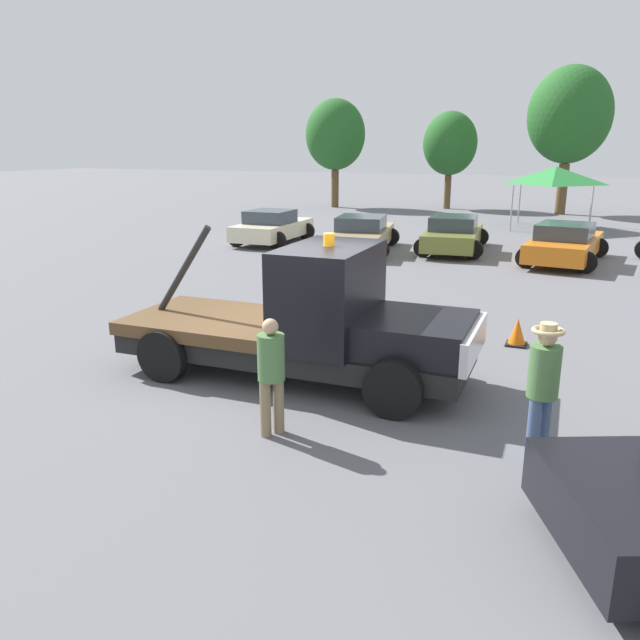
% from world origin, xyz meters
% --- Properties ---
extents(ground_plane, '(160.00, 160.00, 0.00)m').
position_xyz_m(ground_plane, '(0.00, 0.00, 0.00)').
color(ground_plane, slate).
extents(tow_truck, '(6.05, 2.37, 2.51)m').
position_xyz_m(tow_truck, '(0.38, 0.01, 0.96)').
color(tow_truck, black).
rests_on(tow_truck, ground).
extents(person_near_truck, '(0.39, 0.39, 1.77)m').
position_xyz_m(person_near_truck, '(4.08, -1.44, 1.04)').
color(person_near_truck, '#475B84').
rests_on(person_near_truck, ground).
extents(person_at_hood, '(0.37, 0.37, 1.64)m').
position_xyz_m(person_at_hood, '(0.71, -2.15, 0.95)').
color(person_at_hood, '#847051').
rests_on(person_at_hood, ground).
extents(parked_car_cream, '(2.52, 4.29, 1.34)m').
position_xyz_m(parked_car_cream, '(-7.32, 13.48, 0.65)').
color(parked_car_cream, beige).
rests_on(parked_car_cream, ground).
extents(parked_car_tan, '(2.99, 5.05, 1.34)m').
position_xyz_m(parked_car_tan, '(-3.27, 12.90, 0.65)').
color(parked_car_tan, tan).
rests_on(parked_car_tan, ground).
extents(parked_car_olive, '(2.71, 5.01, 1.34)m').
position_xyz_m(parked_car_olive, '(-0.13, 14.26, 0.65)').
color(parked_car_olive, olive).
rests_on(parked_car_olive, ground).
extents(parked_car_orange, '(2.84, 5.07, 1.34)m').
position_xyz_m(parked_car_orange, '(3.79, 13.36, 0.65)').
color(parked_car_orange, orange).
rests_on(parked_car_orange, ground).
extents(canopy_tent_green, '(3.44, 3.44, 2.90)m').
position_xyz_m(canopy_tent_green, '(2.86, 22.74, 2.49)').
color(canopy_tent_green, '#9E9EA3').
rests_on(canopy_tent_green, ground).
extents(tree_left, '(3.30, 3.30, 5.89)m').
position_xyz_m(tree_left, '(-3.81, 30.72, 3.95)').
color(tree_left, brown).
rests_on(tree_left, ground).
extents(tree_center, '(3.75, 3.75, 6.69)m').
position_xyz_m(tree_center, '(-10.68, 28.87, 4.49)').
color(tree_center, brown).
rests_on(tree_center, ground).
extents(tree_right, '(4.56, 4.56, 8.14)m').
position_xyz_m(tree_right, '(2.94, 29.93, 5.46)').
color(tree_right, brown).
rests_on(tree_right, ground).
extents(traffic_cone, '(0.40, 0.40, 0.55)m').
position_xyz_m(traffic_cone, '(3.35, 3.27, 0.25)').
color(traffic_cone, black).
rests_on(traffic_cone, ground).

